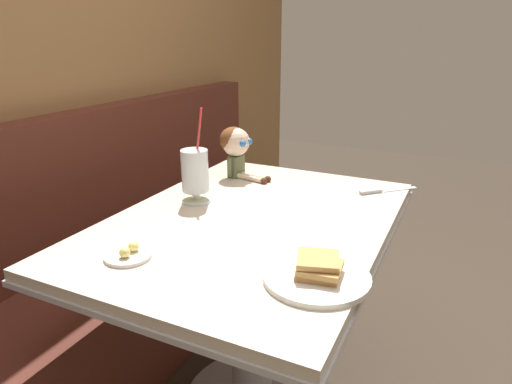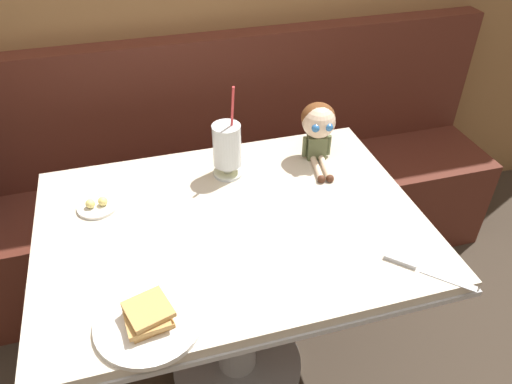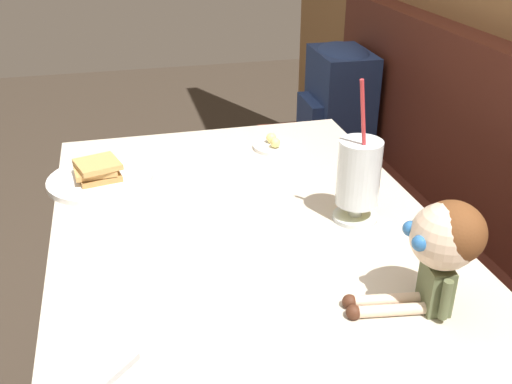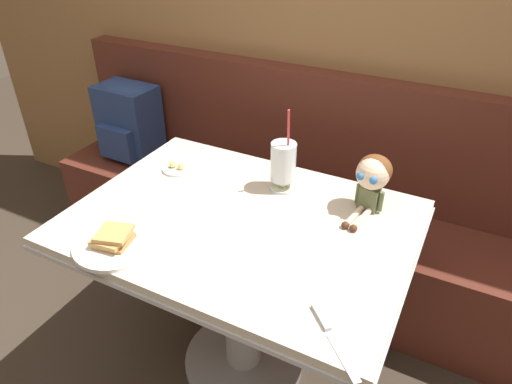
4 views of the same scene
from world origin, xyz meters
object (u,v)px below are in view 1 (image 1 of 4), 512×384
(butter_knife, at_px, (379,191))
(seated_doll, at_px, (236,145))
(toast_plate, at_px, (317,274))
(butter_saucer, at_px, (128,254))
(milkshake_glass, at_px, (195,174))

(butter_knife, xyz_separation_m, seated_doll, (-0.05, 0.55, 0.12))
(toast_plate, height_order, butter_saucer, toast_plate)
(toast_plate, distance_m, seated_doll, 0.83)
(butter_saucer, xyz_separation_m, seated_doll, (0.72, 0.08, 0.12))
(toast_plate, xyz_separation_m, seated_doll, (0.62, 0.54, 0.11))
(toast_plate, relative_size, milkshake_glass, 0.79)
(toast_plate, bearing_deg, butter_knife, -0.57)
(toast_plate, bearing_deg, seated_doll, 41.12)
(milkshake_glass, height_order, butter_knife, milkshake_glass)
(toast_plate, xyz_separation_m, milkshake_glass, (0.31, 0.53, 0.08))
(milkshake_glass, bearing_deg, toast_plate, -120.40)
(milkshake_glass, bearing_deg, butter_knife, -55.83)
(butter_knife, bearing_deg, milkshake_glass, 124.17)
(butter_saucer, height_order, butter_knife, butter_saucer)
(toast_plate, height_order, butter_knife, toast_plate)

